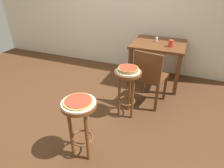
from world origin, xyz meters
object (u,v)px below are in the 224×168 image
serving_plate_foreground (79,103)px  cup_near_edge (171,43)px  stool_foreground (80,118)px  stool_middle (128,84)px  condiment_shaker (157,39)px  wooden_chair (149,76)px  pizza_foreground (78,101)px  dining_table (158,49)px  serving_plate_middle (128,71)px  pizza_middle (128,69)px

serving_plate_foreground → cup_near_edge: 1.91m
stool_foreground → cup_near_edge: 1.93m
stool_middle → condiment_shaker: (0.13, 1.18, 0.29)m
cup_near_edge → condiment_shaker: cup_near_edge is taller
wooden_chair → stool_foreground: bearing=-110.0°
pizza_foreground → wooden_chair: wooden_chair is taller
serving_plate_foreground → cup_near_edge: size_ratio=3.09×
stool_foreground → wooden_chair: (0.43, 1.19, -0.01)m
cup_near_edge → condiment_shaker: (-0.26, 0.19, -0.01)m
stool_middle → pizza_foreground: bearing=-105.2°
stool_foreground → condiment_shaker: size_ratio=8.75×
pizza_foreground → dining_table: (0.41, 1.95, -0.07)m
stool_foreground → wooden_chair: bearing=70.0°
serving_plate_middle → pizza_middle: pizza_middle is taller
stool_middle → serving_plate_middle: bearing=90.0°
condiment_shaker → wooden_chair: size_ratio=0.09×
serving_plate_foreground → condiment_shaker: 2.04m
pizza_middle → cup_near_edge: bearing=68.6°
pizza_foreground → cup_near_edge: 1.91m
cup_near_edge → wooden_chair: 0.72m
serving_plate_foreground → condiment_shaker: condiment_shaker is taller
serving_plate_middle → cup_near_edge: 1.07m
cup_near_edge → wooden_chair: wooden_chair is taller
serving_plate_foreground → wooden_chair: (0.43, 1.19, -0.20)m
condiment_shaker → wooden_chair: wooden_chair is taller
serving_plate_foreground → condiment_shaker: bearing=80.0°
serving_plate_foreground → pizza_foreground: bearing=0.0°
dining_table → stool_middle: bearing=-99.4°
pizza_foreground → serving_plate_middle: bearing=74.8°
pizza_middle → condiment_shaker: bearing=83.7°
serving_plate_foreground → stool_foreground: bearing=90.0°
stool_middle → cup_near_edge: cup_near_edge is taller
serving_plate_foreground → pizza_foreground: size_ratio=1.14×
serving_plate_foreground → pizza_foreground: (0.00, 0.00, 0.02)m
stool_foreground → pizza_foreground: pizza_foreground is taller
cup_near_edge → serving_plate_middle: bearing=-111.4°
pizza_foreground → dining_table: dining_table is taller
condiment_shaker → pizza_foreground: bearing=-100.0°
stool_middle → dining_table: 1.15m
pizza_foreground → stool_foreground: bearing=90.0°
serving_plate_middle → cup_near_edge: (0.39, 0.99, 0.11)m
condiment_shaker → wooden_chair: 0.87m
pizza_foreground → serving_plate_middle: (0.22, 0.82, -0.02)m
dining_table → wooden_chair: size_ratio=1.02×
pizza_middle → dining_table: (0.19, 1.13, -0.09)m
serving_plate_foreground → wooden_chair: 1.28m
condiment_shaker → serving_plate_foreground: bearing=-100.0°
serving_plate_foreground → serving_plate_middle: same height
serving_plate_middle → pizza_middle: size_ratio=1.19×
condiment_shaker → pizza_middle: bearing=-96.3°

